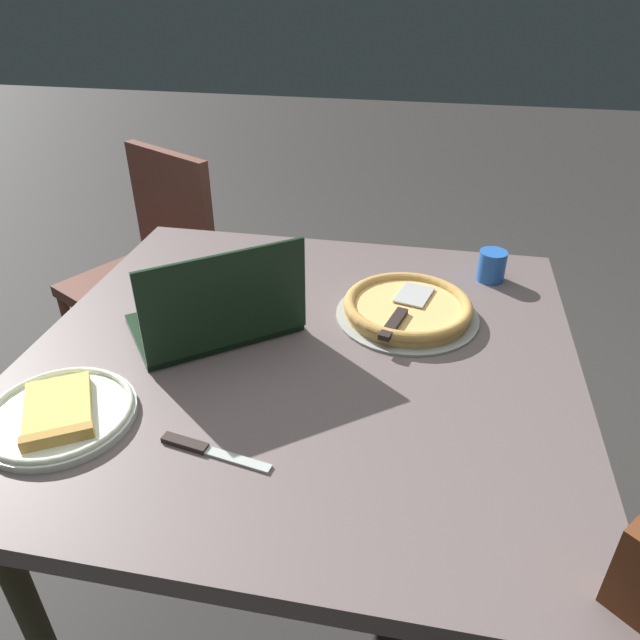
% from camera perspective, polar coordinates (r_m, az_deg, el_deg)
% --- Properties ---
extents(ground_plane, '(12.00, 12.00, 0.00)m').
position_cam_1_polar(ground_plane, '(1.79, -1.36, -23.14)').
color(ground_plane, '#353230').
extents(dining_table, '(1.12, 1.10, 0.75)m').
position_cam_1_polar(dining_table, '(1.28, -1.75, -5.34)').
color(dining_table, '#615453').
rests_on(dining_table, ground_plane).
extents(laptop, '(0.40, 0.38, 0.22)m').
position_cam_1_polar(laptop, '(1.29, -9.73, 0.42)').
color(laptop, black).
rests_on(laptop, dining_table).
extents(pizza_plate, '(0.27, 0.27, 0.04)m').
position_cam_1_polar(pizza_plate, '(1.16, -23.57, -8.17)').
color(pizza_plate, silver).
rests_on(pizza_plate, dining_table).
extents(pizza_tray, '(0.32, 0.32, 0.04)m').
position_cam_1_polar(pizza_tray, '(1.36, 8.33, 1.11)').
color(pizza_tray, '#9BA199').
rests_on(pizza_tray, dining_table).
extents(table_knife, '(0.20, 0.06, 0.01)m').
position_cam_1_polar(table_knife, '(1.03, -10.95, -11.99)').
color(table_knife, '#B3BCB6').
rests_on(table_knife, dining_table).
extents(drink_cup, '(0.07, 0.07, 0.08)m').
position_cam_1_polar(drink_cup, '(1.55, 16.04, 5.02)').
color(drink_cup, blue).
rests_on(drink_cup, dining_table).
extents(chair_near, '(0.56, 0.56, 0.90)m').
position_cam_1_polar(chair_near, '(2.18, -15.64, 5.04)').
color(chair_near, brown).
rests_on(chair_near, ground_plane).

